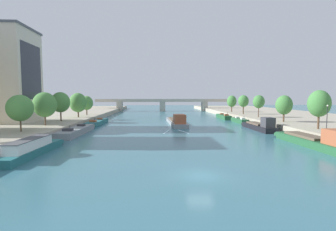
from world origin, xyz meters
TOP-DOWN VIEW (x-y plane):
  - ground_plane at (0.00, 0.00)m, footprint 400.00×400.00m
  - quay_left at (-39.94, 55.00)m, footprint 36.00×170.00m
  - quay_right at (39.94, 55.00)m, footprint 36.00×170.00m
  - barge_midriver at (1.70, 43.79)m, footprint 4.34×22.31m
  - wake_behind_barge at (0.10, 30.09)m, footprint 5.60×5.97m
  - moored_boat_left_second at (-20.04, 9.33)m, footprint 2.82×14.17m
  - moored_boat_left_far at (-20.15, 28.04)m, footprint 3.79×16.39m
  - moored_boat_left_upstream at (-19.99, 45.97)m, footprint 3.38×15.47m
  - moored_boat_right_lone at (19.77, 12.83)m, footprint 3.58×16.34m
  - moored_boat_right_far at (19.46, 31.61)m, footprint 2.97×14.15m
  - moored_boat_right_gap_after at (20.30, 47.57)m, footprint 1.94×10.09m
  - moored_boat_right_near at (19.41, 60.93)m, footprint 2.62×12.83m
  - tree_left_midway at (-26.83, 19.94)m, footprint 4.22×4.22m
  - tree_left_past_mid at (-26.65, 29.09)m, footprint 4.64×4.64m
  - tree_left_end_of_row at (-26.99, 38.66)m, footprint 4.45×4.45m
  - tree_left_far at (-26.05, 49.48)m, footprint 4.78×4.78m
  - tree_left_nearest at (-25.97, 58.30)m, footprint 4.02×4.02m
  - tree_right_third at (25.65, 20.65)m, footprint 3.91×3.91m
  - tree_right_by_lamp at (25.97, 33.55)m, footprint 3.78×3.78m
  - tree_right_nearest at (25.57, 46.74)m, footprint 3.26×3.26m
  - tree_right_midway at (25.64, 59.28)m, footprint 3.47×3.47m
  - tree_right_past_mid at (25.73, 72.16)m, footprint 3.60×3.60m
  - lamppost_right_bank at (23.63, 15.62)m, footprint 0.28×0.28m
  - bridge_far at (0.00, 105.98)m, footprint 67.88×4.40m

SIDE VIEW (x-z plane):
  - ground_plane at x=0.00m, z-range 0.00..0.00m
  - wake_behind_barge at x=0.10m, z-range 0.00..0.03m
  - moored_boat_left_upstream at x=-19.99m, z-range -0.53..1.63m
  - moored_boat_left_far at x=-20.15m, z-range -0.53..1.81m
  - moored_boat_right_gap_after at x=20.30m, z-range -0.51..1.81m
  - moored_boat_right_near at x=19.41m, z-range -0.52..1.91m
  - quay_left at x=-39.94m, z-range 0.00..1.65m
  - quay_right at x=39.94m, z-range 0.00..1.65m
  - barge_midriver at x=1.70m, z-range -0.68..2.49m
  - moored_boat_right_far at x=19.46m, z-range -0.66..2.55m
  - moored_boat_right_lone at x=19.77m, z-range -0.65..2.53m
  - moored_boat_left_second at x=-20.04m, z-range -0.19..2.09m
  - bridge_far at x=0.00m, z-range 0.95..7.28m
  - lamppost_right_bank at x=23.63m, z-range 1.88..6.46m
  - tree_left_nearest at x=-25.97m, z-range 2.45..8.55m
  - tree_right_by_lamp at x=25.97m, z-range 2.49..8.69m
  - tree_left_midway at x=-26.83m, z-range 2.53..8.73m
  - tree_right_past_mid at x=25.73m, z-range 2.57..8.90m
  - tree_left_far at x=-26.05m, z-range 2.36..9.31m
  - tree_left_past_mid at x=-26.65m, z-range 2.51..9.31m
  - tree_right_midway at x=25.64m, z-range 2.85..9.24m
  - tree_right_nearest at x=25.57m, z-range 2.93..9.26m
  - tree_left_end_of_row at x=-26.99m, z-range 2.68..9.67m
  - tree_right_third at x=25.65m, z-range 2.74..9.83m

